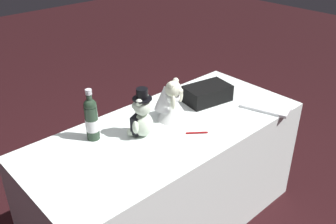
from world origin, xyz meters
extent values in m
plane|color=black|center=(0.00, 0.00, 0.00)|extent=(12.00, 12.00, 0.00)
cube|color=white|center=(0.00, 0.00, 0.36)|extent=(1.67, 0.73, 0.73)
ellipsoid|color=silver|center=(0.16, -0.03, 0.80)|extent=(0.11, 0.10, 0.14)
cube|color=black|center=(0.17, -0.06, 0.80)|extent=(0.11, 0.08, 0.10)
sphere|color=silver|center=(0.16, -0.03, 0.91)|extent=(0.10, 0.10, 0.10)
sphere|color=silver|center=(0.17, -0.07, 0.90)|extent=(0.04, 0.04, 0.04)
sphere|color=silver|center=(0.12, -0.04, 0.95)|extent=(0.04, 0.04, 0.04)
sphere|color=silver|center=(0.19, -0.02, 0.95)|extent=(0.04, 0.04, 0.04)
ellipsoid|color=silver|center=(0.11, -0.07, 0.81)|extent=(0.03, 0.03, 0.08)
ellipsoid|color=silver|center=(0.22, -0.02, 0.81)|extent=(0.03, 0.03, 0.08)
sphere|color=silver|center=(0.15, -0.10, 0.75)|extent=(0.05, 0.05, 0.05)
sphere|color=silver|center=(0.21, -0.07, 0.75)|extent=(0.05, 0.05, 0.05)
cylinder|color=black|center=(0.16, -0.03, 0.95)|extent=(0.10, 0.10, 0.01)
cylinder|color=black|center=(0.16, -0.03, 0.98)|extent=(0.06, 0.06, 0.05)
cone|color=white|center=(-0.09, -0.05, 0.80)|extent=(0.19, 0.19, 0.15)
ellipsoid|color=white|center=(-0.09, -0.05, 0.87)|extent=(0.08, 0.07, 0.07)
sphere|color=beige|center=(-0.09, -0.05, 0.92)|extent=(0.09, 0.09, 0.09)
sphere|color=beige|center=(-0.11, -0.02, 0.92)|extent=(0.04, 0.04, 0.04)
sphere|color=beige|center=(-0.06, -0.04, 0.96)|extent=(0.04, 0.04, 0.04)
sphere|color=beige|center=(-0.12, -0.07, 0.96)|extent=(0.04, 0.04, 0.04)
ellipsoid|color=beige|center=(-0.05, -0.01, 0.86)|extent=(0.03, 0.03, 0.09)
ellipsoid|color=beige|center=(-0.15, -0.05, 0.86)|extent=(0.03, 0.03, 0.09)
cone|color=white|center=(-0.07, -0.10, 0.86)|extent=(0.18, 0.19, 0.15)
cylinder|color=#233726|center=(0.37, -0.19, 0.82)|extent=(0.07, 0.07, 0.19)
sphere|color=#233726|center=(0.37, -0.19, 0.93)|extent=(0.07, 0.07, 0.07)
cylinder|color=#233726|center=(0.37, -0.19, 0.98)|extent=(0.03, 0.03, 0.08)
cylinder|color=silver|center=(0.37, -0.19, 1.01)|extent=(0.03, 0.03, 0.03)
cylinder|color=silver|center=(0.37, -0.19, 0.81)|extent=(0.07, 0.07, 0.07)
cylinder|color=maroon|center=(-0.07, 0.16, 0.73)|extent=(0.10, 0.08, 0.01)
cone|color=silver|center=(-0.12, 0.19, 0.73)|extent=(0.02, 0.02, 0.01)
cube|color=black|center=(-0.41, -0.08, 0.78)|extent=(0.32, 0.23, 0.10)
cube|color=#B7B7BF|center=(-0.39, -0.16, 0.78)|extent=(0.04, 0.01, 0.03)
cube|color=white|center=(-0.64, 0.23, 0.74)|extent=(0.30, 0.34, 0.02)
camera|label=1|loc=(1.23, 1.34, 1.83)|focal=39.91mm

